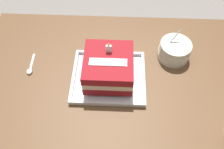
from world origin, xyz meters
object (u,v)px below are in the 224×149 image
birthday_cake (108,68)px  bowl_stack (174,50)px  foil_tray (109,78)px  serving_spoon_near_tray (30,69)px

birthday_cake → bowl_stack: bearing=25.4°
foil_tray → bowl_stack: size_ratio=2.14×
birthday_cake → bowl_stack: birthday_cake is taller
foil_tray → serving_spoon_near_tray: 0.35m
bowl_stack → serving_spoon_near_tray: 0.64m
foil_tray → serving_spoon_near_tray: bearing=174.8°
serving_spoon_near_tray → bowl_stack: bearing=9.4°
bowl_stack → serving_spoon_near_tray: size_ratio=1.20×
birthday_cake → bowl_stack: size_ratio=1.42×
foil_tray → bowl_stack: bowl_stack is taller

